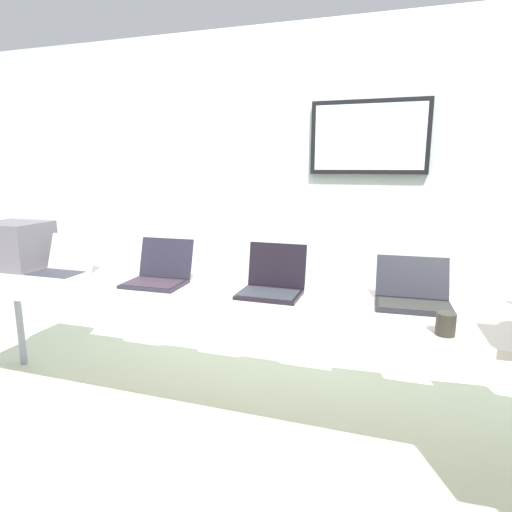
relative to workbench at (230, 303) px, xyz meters
name	(u,v)px	position (x,y,z in m)	size (l,w,h in m)	color
ground	(232,428)	(0.00, 0.00, -0.75)	(8.00, 8.00, 0.04)	beige
back_wall	(286,197)	(0.01, 1.13, 0.50)	(8.00, 0.11, 2.44)	silver
workbench	(230,303)	(0.00, 0.00, 0.00)	(3.75, 0.70, 0.78)	beige
equipment_box	(16,245)	(-1.62, 0.15, 0.20)	(0.41, 0.35, 0.31)	#5D5862
laptop_station_0	(62,265)	(-1.19, 0.10, 0.10)	(0.35, 0.32, 0.24)	#B2B0B3
laptop_station_1	(159,274)	(-0.49, 0.09, 0.10)	(0.35, 0.33, 0.25)	#23212D
laptop_station_2	(272,283)	(0.21, 0.10, 0.11)	(0.33, 0.30, 0.26)	black
laptop_station_3	(413,295)	(0.93, 0.13, 0.10)	(0.38, 0.34, 0.22)	black
coffee_mug	(446,324)	(1.05, -0.25, 0.09)	(0.08, 0.08, 0.09)	#2D2B23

